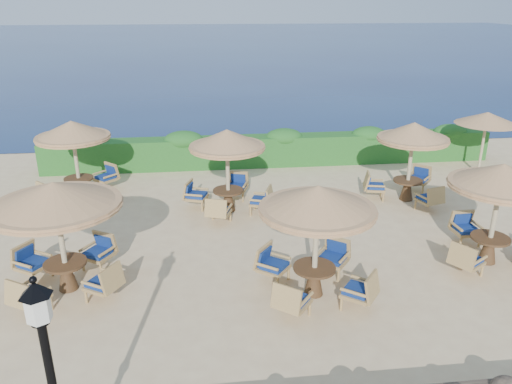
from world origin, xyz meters
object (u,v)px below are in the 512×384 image
Objects in this scene: cafe_set_1 at (317,224)px; extra_parasol at (487,118)px; cafe_set_5 at (412,149)px; cafe_set_4 at (227,160)px; cafe_set_2 at (499,196)px; cafe_set_0 at (58,217)px; cafe_set_3 at (74,143)px.

extra_parasol is at bearing 42.67° from cafe_set_1.
extra_parasol is 4.48m from cafe_set_5.
cafe_set_4 is at bearing 107.79° from cafe_set_1.
extra_parasol is 7.47m from cafe_set_2.
cafe_set_2 is 4.36m from cafe_set_5.
cafe_set_2 is (4.75, 0.96, 0.08)m from cafe_set_1.
cafe_set_0 is 5.69m from cafe_set_1.
cafe_set_1 reaches higher than extra_parasol.
cafe_set_0 is at bearing -156.10° from cafe_set_5.
cafe_set_1 is 0.92× the size of cafe_set_4.
cafe_set_1 is at bearing -8.76° from cafe_set_0.
cafe_set_1 and cafe_set_4 have the same top height.
cafe_set_0 is at bearing 171.24° from cafe_set_1.
cafe_set_1 is 0.98× the size of cafe_set_5.
cafe_set_3 reaches higher than extra_parasol.
cafe_set_3 is at bearing 160.80° from cafe_set_4.
cafe_set_1 is 1.00× the size of cafe_set_3.
cafe_set_0 and cafe_set_2 have the same top height.
cafe_set_5 is (10.00, 4.43, -0.07)m from cafe_set_0.
cafe_set_3 is at bearing 98.98° from cafe_set_0.
extra_parasol is at bearing 3.08° from cafe_set_3.
extra_parasol is 0.89× the size of cafe_set_5.
cafe_set_3 is 5.23m from cafe_set_4.
cafe_set_1 is 6.87m from cafe_set_5.
cafe_set_3 is (-0.93, 5.91, 0.08)m from cafe_set_0.
cafe_set_0 is 1.00× the size of cafe_set_4.
cafe_set_5 is at bearing 23.90° from cafe_set_0.
cafe_set_1 is 5.32m from cafe_set_4.
extra_parasol is 0.91× the size of cafe_set_1.
extra_parasol is 0.87× the size of cafe_set_2.
cafe_set_4 is 1.07× the size of cafe_set_5.
cafe_set_4 reaches higher than extra_parasol.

